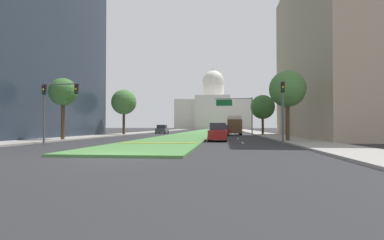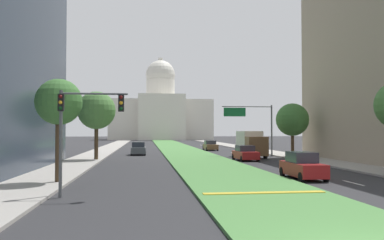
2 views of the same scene
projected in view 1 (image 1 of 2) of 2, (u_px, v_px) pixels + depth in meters
name	position (u px, v px, depth m)	size (l,w,h in m)	color
ground_plane	(205.00, 131.00, 82.89)	(305.66, 305.66, 0.00)	#2B2B2D
grass_median	(203.00, 132.00, 75.98)	(6.84, 125.04, 0.14)	#4C8442
median_curb_nose	(157.00, 143.00, 23.42)	(6.15, 0.50, 0.04)	gold
lane_dashes_right	(232.00, 133.00, 59.70)	(0.16, 67.38, 0.01)	silver
sidewalk_left	(149.00, 132.00, 70.40)	(4.00, 125.04, 0.15)	#9E9991
sidewalk_right	(255.00, 132.00, 67.75)	(4.00, 125.04, 0.15)	#9E9991
midrise_block_right	(344.00, 51.00, 37.76)	(12.12, 26.66, 22.07)	tan
capitol_building	(213.00, 110.00, 151.26)	(37.51, 23.83, 31.03)	silver
traffic_light_near_left	(53.00, 99.00, 25.10)	(3.34, 0.35, 5.20)	#515456
traffic_light_near_right	(283.00, 103.00, 23.67)	(0.28, 0.35, 5.20)	#515456
overhead_guide_sign	(238.00, 108.00, 51.66)	(6.53, 0.20, 6.50)	#515456
street_tree_left_near	(63.00, 93.00, 30.33)	(2.82, 2.82, 6.41)	#4C3823
street_tree_right_near	(287.00, 89.00, 27.69)	(3.39, 3.39, 6.66)	#4C3823
street_tree_left_mid	(124.00, 102.00, 48.81)	(4.11, 4.11, 7.51)	#4C3823
street_tree_right_mid	(263.00, 107.00, 47.73)	(3.88, 3.88, 6.51)	#4C3823
sedan_lead_stopped	(218.00, 133.00, 29.35)	(1.87, 4.44, 1.81)	maroon
sedan_midblock	(222.00, 131.00, 45.45)	(2.12, 4.33, 1.66)	maroon
sedan_distant	(162.00, 130.00, 58.05)	(2.00, 4.35, 1.74)	#4C5156
sedan_far_horizon	(222.00, 129.00, 67.95)	(1.97, 4.58, 1.64)	brown
box_truck_delivery	(234.00, 125.00, 50.09)	(2.40, 6.40, 3.20)	brown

